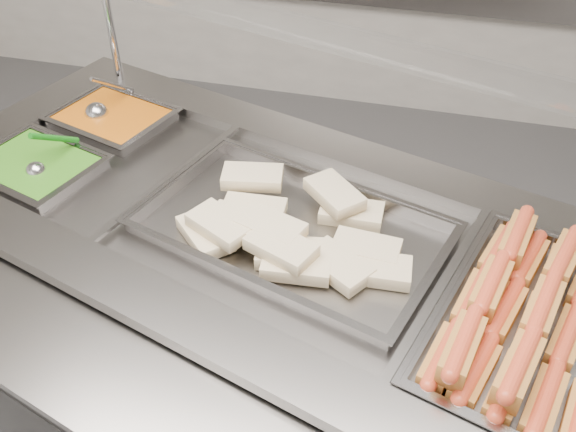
% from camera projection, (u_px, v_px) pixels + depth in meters
% --- Properties ---
extents(steam_counter, '(2.06, 1.36, 0.91)m').
position_uv_depth(steam_counter, '(273.00, 339.00, 1.82)').
color(steam_counter, gray).
rests_on(steam_counter, ground).
extents(tray_rail, '(1.81, 0.87, 0.05)m').
position_uv_depth(tray_rail, '(124.00, 382.00, 1.22)').
color(tray_rail, slate).
rests_on(tray_rail, steam_counter).
extents(sneeze_guard, '(1.68, 0.77, 0.44)m').
position_uv_depth(sneeze_guard, '(320.00, 38.00, 1.44)').
color(sneeze_guard, silver).
rests_on(sneeze_guard, steam_counter).
extents(pan_hotdogs, '(0.49, 0.63, 0.10)m').
position_uv_depth(pan_hotdogs, '(530.00, 336.00, 1.30)').
color(pan_hotdogs, gray).
rests_on(pan_hotdogs, steam_counter).
extents(pan_wraps, '(0.77, 0.59, 0.07)m').
position_uv_depth(pan_wraps, '(292.00, 233.00, 1.52)').
color(pan_wraps, gray).
rests_on(pan_wraps, steam_counter).
extents(pan_beans, '(0.36, 0.32, 0.10)m').
position_uv_depth(pan_beans, '(114.00, 128.00, 1.91)').
color(pan_beans, gray).
rests_on(pan_beans, steam_counter).
extents(pan_peas, '(0.36, 0.32, 0.10)m').
position_uv_depth(pan_peas, '(38.00, 176.00, 1.72)').
color(pan_peas, gray).
rests_on(pan_peas, steam_counter).
extents(hotdogs_in_buns, '(0.38, 0.58, 0.12)m').
position_uv_depth(hotdogs_in_buns, '(521.00, 317.00, 1.28)').
color(hotdogs_in_buns, '#9A5820').
rests_on(hotdogs_in_buns, pan_hotdogs).
extents(tortilla_wraps, '(0.57, 0.37, 0.07)m').
position_uv_depth(tortilla_wraps, '(291.00, 231.00, 1.48)').
color(tortilla_wraps, '#CCB389').
rests_on(tortilla_wraps, pan_wraps).
extents(ladle, '(0.09, 0.19, 0.15)m').
position_uv_depth(ladle, '(98.00, 112.00, 1.89)').
color(ladle, '#BBBBC0').
rests_on(ladle, pan_beans).
extents(serving_spoon, '(0.08, 0.18, 0.14)m').
position_uv_depth(serving_spoon, '(40.00, 166.00, 1.68)').
color(serving_spoon, '#BBBBC0').
rests_on(serving_spoon, pan_peas).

